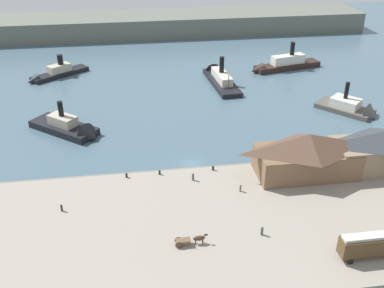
% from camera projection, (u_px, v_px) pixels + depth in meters
% --- Properties ---
extents(ground_plane, '(320.00, 320.00, 0.00)m').
position_uv_depth(ground_plane, '(192.00, 163.00, 97.18)').
color(ground_plane, '#476070').
extents(quay_promenade, '(110.00, 36.00, 1.20)m').
position_uv_depth(quay_promenade, '(210.00, 225.00, 77.81)').
color(quay_promenade, gray).
rests_on(quay_promenade, ground).
extents(seawall_edge, '(110.00, 0.80, 1.00)m').
position_uv_depth(seawall_edge, '(194.00, 170.00, 93.81)').
color(seawall_edge, slate).
rests_on(seawall_edge, ground).
extents(ferry_shed_central_terminal, '(20.54, 9.78, 9.01)m').
position_uv_depth(ferry_shed_central_terminal, '(307.00, 154.00, 89.24)').
color(ferry_shed_central_terminal, brown).
rests_on(ferry_shed_central_terminal, quay_promenade).
extents(street_tram, '(9.64, 2.55, 4.39)m').
position_uv_depth(street_tram, '(370.00, 244.00, 68.80)').
color(street_tram, '#4C381E').
rests_on(street_tram, quay_promenade).
extents(horse_cart, '(5.41, 1.31, 1.87)m').
position_uv_depth(horse_cart, '(190.00, 240.00, 72.07)').
color(horse_cart, brown).
rests_on(horse_cart, quay_promenade).
extents(pedestrian_walking_west, '(0.38, 0.38, 1.53)m').
position_uv_depth(pedestrian_walking_west, '(62.00, 208.00, 79.98)').
color(pedestrian_walking_west, '#232328').
rests_on(pedestrian_walking_west, quay_promenade).
extents(pedestrian_near_cart, '(0.43, 0.43, 1.75)m').
position_uv_depth(pedestrian_near_cart, '(193.00, 177.00, 88.76)').
color(pedestrian_near_cart, '#3D4C42').
rests_on(pedestrian_near_cart, quay_promenade).
extents(pedestrian_near_west_shed, '(0.44, 0.44, 1.78)m').
position_uv_depth(pedestrian_near_west_shed, '(262.00, 231.00, 74.23)').
color(pedestrian_near_west_shed, '#3D4C42').
rests_on(pedestrian_near_west_shed, quay_promenade).
extents(pedestrian_by_tram, '(0.39, 0.39, 1.59)m').
position_uv_depth(pedestrian_by_tram, '(240.00, 188.00, 85.42)').
color(pedestrian_by_tram, '#6B5B4C').
rests_on(pedestrian_by_tram, quay_promenade).
extents(mooring_post_west, '(0.44, 0.44, 0.90)m').
position_uv_depth(mooring_post_west, '(160.00, 172.00, 90.84)').
color(mooring_post_west, black).
rests_on(mooring_post_west, quay_promenade).
extents(mooring_post_east, '(0.44, 0.44, 0.90)m').
position_uv_depth(mooring_post_east, '(126.00, 175.00, 89.85)').
color(mooring_post_east, black).
rests_on(mooring_post_east, quay_promenade).
extents(mooring_post_center_west, '(0.44, 0.44, 0.90)m').
position_uv_depth(mooring_post_center_west, '(213.00, 168.00, 92.28)').
color(mooring_post_center_west, black).
rests_on(mooring_post_center_west, quay_promenade).
extents(ferry_near_quay, '(25.91, 10.28, 10.39)m').
position_uv_depth(ferry_near_quay, '(281.00, 65.00, 150.31)').
color(ferry_near_quay, black).
rests_on(ferry_near_quay, ground).
extents(ferry_approaching_east, '(15.57, 16.51, 10.63)m').
position_uv_depth(ferry_approaching_east, '(353.00, 109.00, 119.57)').
color(ferry_approaching_east, '#514C47').
rests_on(ferry_approaching_east, ground).
extents(ferry_approaching_west, '(7.97, 25.88, 10.81)m').
position_uv_depth(ferry_approaching_west, '(219.00, 77.00, 141.25)').
color(ferry_approaching_west, black).
rests_on(ferry_approaching_west, ground).
extents(ferry_outer_harbor, '(19.39, 15.91, 8.26)m').
position_uv_depth(ferry_outer_harbor, '(54.00, 74.00, 143.66)').
color(ferry_outer_harbor, black).
rests_on(ferry_outer_harbor, ground).
extents(ferry_departing_north, '(19.06, 17.52, 10.02)m').
position_uv_depth(ferry_departing_north, '(71.00, 129.00, 108.95)').
color(ferry_departing_north, black).
rests_on(ferry_departing_north, ground).
extents(far_headland, '(180.00, 24.00, 8.00)m').
position_uv_depth(far_headland, '(154.00, 24.00, 190.65)').
color(far_headland, '#60665B').
rests_on(far_headland, ground).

